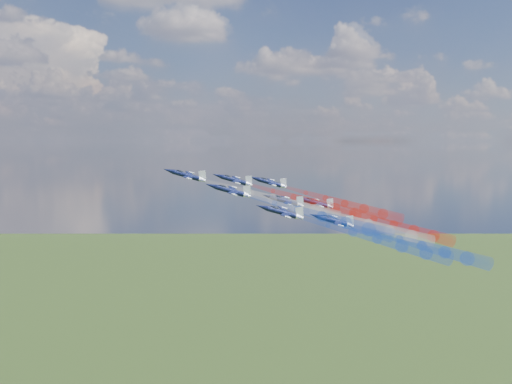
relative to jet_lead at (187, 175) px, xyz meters
name	(u,v)px	position (x,y,z in m)	size (l,w,h in m)	color
jet_lead	(187,175)	(0.00, 0.00, 0.00)	(9.20, 11.51, 3.07)	black
trail_lead	(273,199)	(21.89, -4.59, -6.36)	(3.84, 36.34, 3.84)	white
jet_inner_left	(230,191)	(8.25, -13.53, -3.09)	(9.20, 11.51, 3.07)	black
trail_inner_left	(322,216)	(30.14, -18.12, -9.45)	(3.84, 36.34, 3.84)	blue
jet_inner_right	(234,180)	(14.28, 6.56, -1.87)	(9.20, 11.51, 3.07)	black
trail_inner_right	(314,203)	(36.17, 1.98, -8.23)	(3.84, 36.34, 3.84)	red
jet_outer_left	(282,212)	(17.77, -24.17, -7.41)	(9.20, 11.51, 3.07)	black
trail_outer_left	(378,239)	(39.66, -28.76, -13.77)	(3.84, 36.34, 3.84)	blue
jet_center_third	(285,201)	(24.87, -5.42, -6.78)	(9.20, 11.51, 3.07)	black
trail_center_third	(368,224)	(46.76, -10.00, -13.13)	(3.84, 36.34, 3.84)	white
jet_outer_right	(270,183)	(26.99, 14.33, -3.28)	(9.20, 11.51, 3.07)	black
trail_outer_right	(345,203)	(48.88, 9.74, -9.64)	(3.84, 36.34, 3.84)	red
jet_rear_left	(334,221)	(32.85, -18.94, -10.58)	(9.20, 11.51, 3.07)	black
trail_rear_left	(422,245)	(54.73, -23.53, -16.94)	(3.84, 36.34, 3.84)	blue
jet_rear_right	(316,203)	(36.75, 2.45, -8.43)	(9.20, 11.51, 3.07)	black
trail_rear_right	(394,225)	(58.64, -2.14, -14.78)	(3.84, 36.34, 3.84)	red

